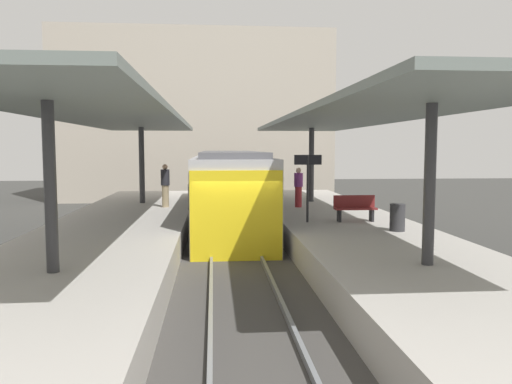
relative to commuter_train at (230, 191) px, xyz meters
The scene contains 15 objects.
ground_plane 5.36m from the commuter_train, 90.00° to the right, with size 80.00×80.00×0.00m, color #383835.
platform_left 6.46m from the commuter_train, 126.84° to the right, with size 4.40×28.00×1.00m, color #ADA8A0.
platform_right 6.46m from the commuter_train, 53.16° to the right, with size 4.40×28.00×1.00m, color #ADA8A0.
track_ballast 5.33m from the commuter_train, 90.00° to the right, with size 3.20×28.00×0.20m, color #423F3D.
rail_near_side 5.33m from the commuter_train, 98.08° to the right, with size 0.08×28.00×0.14m, color slate.
rail_far_side 5.33m from the commuter_train, 81.92° to the right, with size 0.08×28.00×0.14m, color slate.
commuter_train is the anchor object (origin of this frame).
canopy_left 5.91m from the commuter_train, 135.98° to the right, with size 4.18×21.00×3.50m.
canopy_right 5.91m from the commuter_train, 44.02° to the right, with size 4.18×21.00×3.50m.
platform_bench 5.48m from the commuter_train, 42.39° to the right, with size 1.40×0.41×0.86m.
platform_sign 4.56m from the commuter_train, 57.09° to the right, with size 0.90×0.08×2.21m.
litter_bin 7.44m from the commuter_train, 50.52° to the right, with size 0.44×0.44×0.80m, color #2D2D30.
passenger_near_bench 2.80m from the commuter_train, 160.30° to the left, with size 0.36×0.36×1.77m.
passenger_mid_platform 2.89m from the commuter_train, ahead, with size 0.36×0.36×1.63m.
station_building_backdrop 15.51m from the commuter_train, 97.04° to the left, with size 18.00×6.00×11.00m, color #A89E8E.
Camera 1 is at (-0.65, -14.92, 3.43)m, focal length 35.37 mm.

